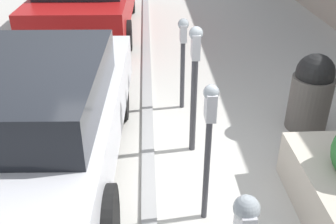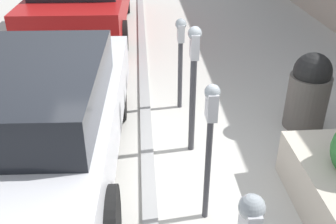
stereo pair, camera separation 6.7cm
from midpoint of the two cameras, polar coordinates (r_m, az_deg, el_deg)
The scene contains 7 objects.
ground_plane at distance 4.54m, azimuth -1.37°, elevation -10.20°, with size 40.00×40.00×0.00m, color #ADAAA3.
curb_strip at distance 4.53m, azimuth -2.40°, elevation -10.04°, with size 24.50×0.16×0.04m.
parking_meter_second at distance 3.52m, azimuth 6.53°, elevation -2.46°, with size 0.16×0.14×1.49m.
parking_meter_middle at distance 4.55m, azimuth 4.32°, elevation 5.81°, with size 0.18×0.16×1.61m.
parking_meter_fourth at distance 5.63m, azimuth 2.54°, elevation 9.38°, with size 0.18×0.15×1.37m.
parked_car_middle at distance 4.45m, azimuth -19.59°, elevation -0.74°, with size 4.18×2.13×1.44m.
trash_bin at distance 5.61m, azimuth 20.40°, elevation 2.65°, with size 0.55×0.55×1.08m.
Camera 1 is at (-3.49, 0.05, 2.91)m, focal length 42.00 mm.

